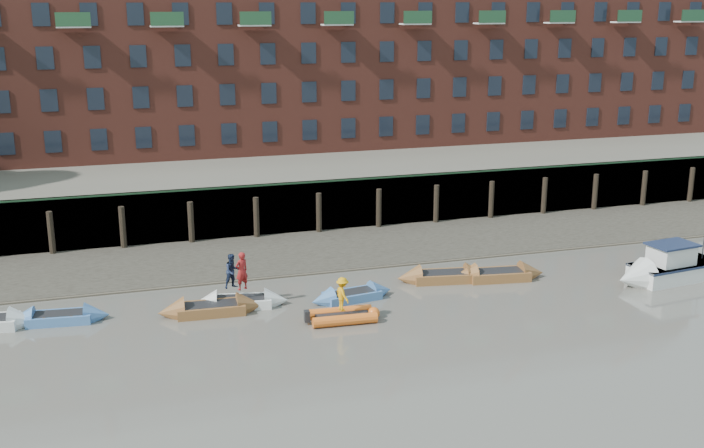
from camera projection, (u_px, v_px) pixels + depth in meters
name	position (u px, v px, depth m)	size (l,w,h in m)	color
ground	(412.00, 385.00, 31.71)	(220.00, 220.00, 0.00)	#625D55
foreshore	(302.00, 252.00, 48.33)	(110.00, 8.00, 0.50)	#3D382F
mud_band	(317.00, 270.00, 45.19)	(110.00, 1.60, 0.10)	#4C4336
river_wall	(286.00, 209.00, 51.95)	(110.00, 1.23, 3.30)	#2D2A26
bank_terrace	(248.00, 168.00, 64.52)	(110.00, 28.00, 3.20)	#5E594D
apartment_terrace	(241.00, 20.00, 62.48)	(80.60, 15.56, 20.98)	brown
rowboat_1	(60.00, 318.00, 37.80)	(4.54, 1.73, 1.29)	#4572AD
rowboat_2	(211.00, 309.00, 38.81)	(4.97, 1.67, 1.42)	brown
rowboat_3	(241.00, 302.00, 39.76)	(4.70, 2.08, 1.32)	silver
rowboat_4	(352.00, 296.00, 40.63)	(4.45, 1.89, 1.25)	#4572AD
rowboat_5	(443.00, 277.00, 43.33)	(5.07, 2.20, 1.42)	brown
rowboat_6	(498.00, 275.00, 43.58)	(5.14, 2.08, 1.45)	brown
rib_tender	(345.00, 316.00, 37.98)	(3.32, 1.70, 0.57)	orange
motor_launch	(661.00, 270.00, 43.13)	(6.45, 2.80, 2.58)	silver
person_rower_a	(242.00, 271.00, 39.30)	(0.68, 0.45, 1.87)	maroon
person_rower_b	(233.00, 271.00, 39.54)	(0.83, 0.65, 1.71)	#19233F
person_rib_crew	(342.00, 294.00, 37.65)	(1.02, 0.59, 1.59)	orange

